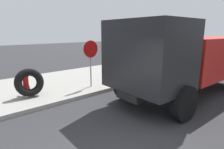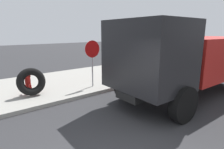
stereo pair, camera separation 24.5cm
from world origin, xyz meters
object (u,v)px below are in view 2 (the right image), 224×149
object	(u,v)px
fire_hydrant	(28,83)
stop_sign	(92,55)
dump_truck_red	(188,58)
loose_tire	(31,82)

from	to	relation	value
fire_hydrant	stop_sign	distance (m)	2.92
stop_sign	dump_truck_red	world-z (taller)	dump_truck_red
loose_tire	stop_sign	distance (m)	2.78
fire_hydrant	loose_tire	distance (m)	0.23
fire_hydrant	dump_truck_red	size ratio (longest dim) A/B	0.12
loose_tire	dump_truck_red	world-z (taller)	dump_truck_red
loose_tire	stop_sign	size ratio (longest dim) A/B	0.52
fire_hydrant	loose_tire	xyz separation A→B (m)	(0.07, -0.20, 0.09)
loose_tire	stop_sign	world-z (taller)	stop_sign
fire_hydrant	stop_sign	bearing A→B (deg)	-14.36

